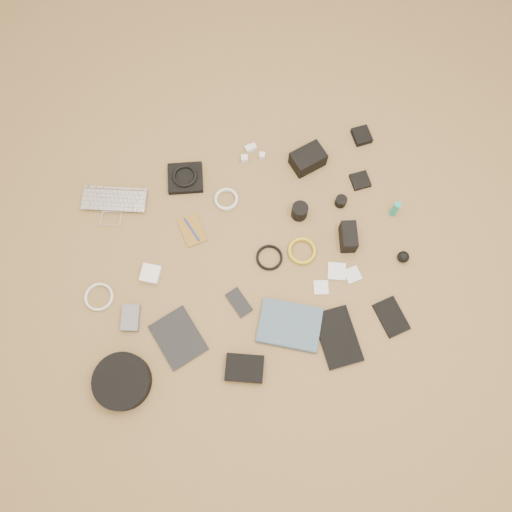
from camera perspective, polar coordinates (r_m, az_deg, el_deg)
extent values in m
cube|color=olive|center=(2.20, -0.75, -0.52)|extent=(4.00, 4.00, 0.04)
imported|color=silver|center=(2.34, -16.01, 5.26)|extent=(0.34, 0.28, 0.02)
cube|color=black|center=(2.34, -8.08, 8.81)|extent=(0.18, 0.17, 0.03)
torus|color=black|center=(2.32, -8.15, 9.05)|extent=(0.12, 0.12, 0.01)
cube|color=silver|center=(2.36, -1.33, 11.08)|extent=(0.04, 0.04, 0.03)
cube|color=silver|center=(2.39, -0.82, 12.14)|extent=(0.04, 0.04, 0.03)
cube|color=silver|center=(2.39, -0.33, 12.33)|extent=(0.03, 0.03, 0.03)
cube|color=silver|center=(2.37, 0.71, 11.41)|extent=(0.03, 0.03, 0.03)
cube|color=black|center=(2.34, 5.94, 10.96)|extent=(0.17, 0.14, 0.09)
cube|color=black|center=(2.47, 11.98, 13.30)|extent=(0.08, 0.09, 0.03)
cube|color=#89601D|center=(2.24, -7.33, 2.95)|extent=(0.11, 0.16, 0.01)
cylinder|color=#132DA0|center=(2.23, -7.35, 3.02)|extent=(0.05, 0.12, 0.01)
torus|color=silver|center=(2.28, -3.40, 6.43)|extent=(0.13, 0.13, 0.01)
cylinder|color=black|center=(2.23, 5.01, 5.12)|extent=(0.10, 0.10, 0.08)
cylinder|color=black|center=(2.29, 9.67, 6.18)|extent=(0.05, 0.05, 0.05)
cube|color=black|center=(2.36, 11.82, 8.43)|extent=(0.08, 0.08, 0.02)
cube|color=silver|center=(2.19, -11.94, -2.03)|extent=(0.10, 0.10, 0.03)
torus|color=silver|center=(2.23, -17.46, -4.52)|extent=(0.16, 0.16, 0.01)
torus|color=black|center=(2.18, 1.53, -0.22)|extent=(0.13, 0.13, 0.01)
torus|color=gold|center=(2.19, 5.26, 0.51)|extent=(0.14, 0.14, 0.01)
cube|color=black|center=(2.20, 10.50, 2.17)|extent=(0.09, 0.13, 0.09)
cylinder|color=teal|center=(2.29, 15.61, 5.20)|extent=(0.03, 0.03, 0.10)
cube|color=slate|center=(2.16, -14.13, -6.89)|extent=(0.10, 0.12, 0.03)
cube|color=black|center=(2.12, -8.87, -9.22)|extent=(0.23, 0.26, 0.01)
cube|color=black|center=(2.13, -1.96, -5.32)|extent=(0.10, 0.14, 0.01)
cube|color=silver|center=(2.16, 7.44, -3.59)|extent=(0.07, 0.07, 0.01)
cube|color=silver|center=(2.19, 9.21, -1.74)|extent=(0.10, 0.10, 0.01)
cube|color=silver|center=(2.19, 10.97, -2.12)|extent=(0.07, 0.07, 0.01)
sphere|color=black|center=(2.25, 16.48, -0.09)|extent=(0.06, 0.06, 0.05)
cylinder|color=black|center=(2.12, -15.05, -13.67)|extent=(0.29, 0.29, 0.06)
cube|color=black|center=(2.07, -1.32, -12.69)|extent=(0.18, 0.15, 0.04)
imported|color=#3C5266|center=(2.09, 3.42, -10.42)|extent=(0.31, 0.28, 0.03)
cube|color=black|center=(2.12, 9.33, -9.12)|extent=(0.16, 0.25, 0.02)
cube|color=black|center=(2.18, 15.20, -6.73)|extent=(0.13, 0.17, 0.01)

